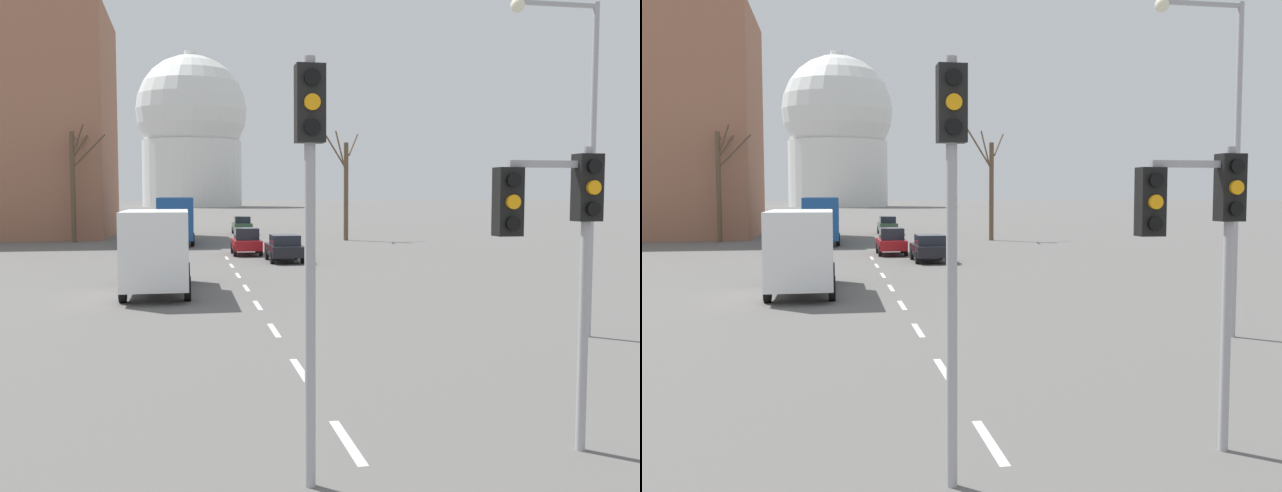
{
  "view_description": "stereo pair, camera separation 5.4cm",
  "coord_description": "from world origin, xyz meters",
  "views": [
    {
      "loc": [
        -2.37,
        -3.14,
        3.75
      ],
      "look_at": [
        -0.59,
        6.24,
        3.05
      ],
      "focal_mm": 40.0,
      "sensor_mm": 36.0,
      "label": 1
    },
    {
      "loc": [
        -2.32,
        -3.15,
        3.75
      ],
      "look_at": [
        -0.59,
        6.24,
        3.05
      ],
      "focal_mm": 40.0,
      "sensor_mm": 36.0,
      "label": 2
    }
  ],
  "objects": [
    {
      "name": "lane_stripe_1",
      "position": [
        0.0,
        7.13,
        0.0
      ],
      "size": [
        0.16,
        2.0,
        0.01
      ],
      "primitive_type": "cube",
      "color": "silver",
      "rests_on": "ground_plane"
    },
    {
      "name": "lane_stripe_4",
      "position": [
        0.0,
        20.63,
        0.0
      ],
      "size": [
        0.16,
        2.0,
        0.01
      ],
      "primitive_type": "cube",
      "color": "silver",
      "rests_on": "ground_plane"
    },
    {
      "name": "lane_stripe_2",
      "position": [
        0.0,
        11.63,
        0.0
      ],
      "size": [
        0.16,
        2.0,
        0.01
      ],
      "primitive_type": "cube",
      "color": "silver",
      "rests_on": "ground_plane"
    },
    {
      "name": "sedan_near_right",
      "position": [
        2.85,
        63.36,
        0.84
      ],
      "size": [
        1.73,
        4.1,
        1.67
      ],
      "color": "#2D4C33",
      "rests_on": "ground_plane"
    },
    {
      "name": "lane_stripe_8",
      "position": [
        0.0,
        38.63,
        0.0
      ],
      "size": [
        0.16,
        2.0,
        0.01
      ],
      "primitive_type": "cube",
      "color": "silver",
      "rests_on": "ground_plane"
    },
    {
      "name": "traffic_signal_near_right",
      "position": [
        2.85,
        6.16,
        3.33
      ],
      "size": [
        1.57,
        0.34,
        4.42
      ],
      "color": "#9E9EA3",
      "rests_on": "ground_plane"
    },
    {
      "name": "sedan_mid_centre",
      "position": [
        1.33,
        40.72,
        0.84
      ],
      "size": [
        1.74,
        3.83,
        1.67
      ],
      "color": "maroon",
      "rests_on": "ground_plane"
    },
    {
      "name": "apartment_block_left",
      "position": [
        -17.76,
        62.88,
        9.73
      ],
      "size": [
        18.0,
        14.0,
        19.47
      ],
      "primitive_type": "cube",
      "color": "#9E664C",
      "rests_on": "ground_plane"
    },
    {
      "name": "traffic_signal_centre_tall",
      "position": [
        -0.84,
        5.62,
        3.78
      ],
      "size": [
        0.36,
        0.34,
        5.44
      ],
      "color": "#9E9EA3",
      "rests_on": "ground_plane"
    },
    {
      "name": "lane_stripe_7",
      "position": [
        0.0,
        34.13,
        0.0
      ],
      "size": [
        0.16,
        2.0,
        0.01
      ],
      "primitive_type": "cube",
      "color": "silver",
      "rests_on": "ground_plane"
    },
    {
      "name": "capitol_dome",
      "position": [
        0.0,
        210.02,
        21.98
      ],
      "size": [
        31.95,
        31.95,
        45.13
      ],
      "color": "silver",
      "rests_on": "ground_plane"
    },
    {
      "name": "lane_stripe_3",
      "position": [
        0.0,
        16.13,
        0.0
      ],
      "size": [
        0.16,
        2.0,
        0.01
      ],
      "primitive_type": "cube",
      "color": "silver",
      "rests_on": "ground_plane"
    },
    {
      "name": "lane_stripe_6",
      "position": [
        0.0,
        29.63,
        0.0
      ],
      "size": [
        0.16,
        2.0,
        0.01
      ],
      "primitive_type": "cube",
      "color": "silver",
      "rests_on": "ground_plane"
    },
    {
      "name": "bare_tree_right_near",
      "position": [
        10.4,
        53.07,
        4.45
      ],
      "size": [
        3.8,
        3.09,
        8.98
      ],
      "color": "brown",
      "rests_on": "ground_plane"
    },
    {
      "name": "street_lamp_right",
      "position": [
        7.59,
        13.75,
        5.29
      ],
      "size": [
        2.42,
        0.36,
        8.62
      ],
      "color": "#9E9EA3",
      "rests_on": "ground_plane"
    },
    {
      "name": "city_bus",
      "position": [
        -3.04,
        52.0,
        2.05
      ],
      "size": [
        2.66,
        10.8,
        3.48
      ],
      "color": "#19478C",
      "rests_on": "ground_plane"
    },
    {
      "name": "sedan_near_left",
      "position": [
        3.03,
        35.89,
        0.78
      ],
      "size": [
        1.85,
        4.11,
        1.5
      ],
      "color": "black",
      "rests_on": "ground_plane"
    },
    {
      "name": "lane_stripe_5",
      "position": [
        0.0,
        25.13,
        0.0
      ],
      "size": [
        0.16,
        2.0,
        0.01
      ],
      "primitive_type": "cube",
      "color": "silver",
      "rests_on": "ground_plane"
    },
    {
      "name": "delivery_truck",
      "position": [
        -3.42,
        24.33,
        1.7
      ],
      "size": [
        2.44,
        7.2,
        3.14
      ],
      "color": "#333842",
      "rests_on": "ground_plane"
    },
    {
      "name": "bare_tree_left_near",
      "position": [
        -10.76,
        54.74,
        4.84
      ],
      "size": [
        2.8,
        4.8,
        9.75
      ],
      "color": "brown",
      "rests_on": "ground_plane"
    }
  ]
}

